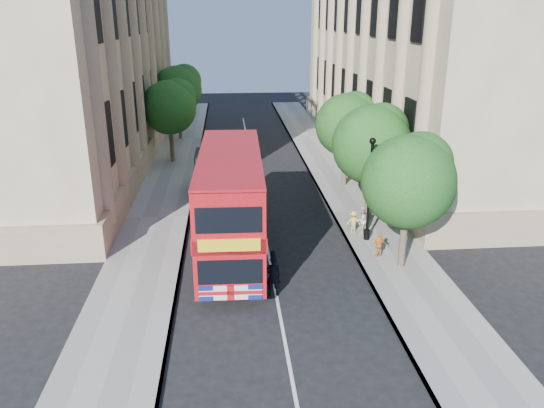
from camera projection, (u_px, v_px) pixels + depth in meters
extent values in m
plane|color=black|center=(279.00, 308.00, 20.49)|extent=(120.00, 120.00, 0.00)
cube|color=gray|center=(361.00, 212.00, 30.32)|extent=(3.50, 80.00, 0.12)
cube|color=gray|center=(158.00, 218.00, 29.39)|extent=(3.50, 80.00, 0.12)
cube|color=tan|center=(426.00, 38.00, 41.08)|extent=(12.00, 38.00, 18.00)
cube|color=tan|center=(60.00, 39.00, 38.85)|extent=(12.00, 38.00, 18.00)
cylinder|color=#473828|center=(403.00, 238.00, 23.29)|extent=(0.32, 0.32, 2.86)
sphere|color=#1D4617|center=(408.00, 182.00, 22.42)|extent=(4.00, 4.00, 4.00)
sphere|color=#1D4617|center=(420.00, 164.00, 22.62)|extent=(2.80, 2.80, 2.80)
sphere|color=#1D4617|center=(400.00, 172.00, 21.92)|extent=(2.60, 2.60, 2.60)
cylinder|color=#473828|center=(368.00, 194.00, 28.90)|extent=(0.32, 0.32, 2.99)
sphere|color=#1D4617|center=(371.00, 145.00, 27.98)|extent=(4.20, 4.20, 4.20)
sphere|color=#1D4617|center=(381.00, 130.00, 28.18)|extent=(2.94, 2.94, 2.94)
sphere|color=#1D4617|center=(364.00, 136.00, 27.48)|extent=(2.73, 2.73, 2.73)
cylinder|color=#473828|center=(345.00, 165.00, 34.54)|extent=(0.32, 0.32, 2.90)
sphere|color=#1D4617|center=(347.00, 125.00, 33.65)|extent=(4.00, 4.00, 4.00)
sphere|color=#1D4617|center=(355.00, 113.00, 33.85)|extent=(2.80, 2.80, 2.80)
sphere|color=#1D4617|center=(340.00, 118.00, 33.15)|extent=(2.60, 2.60, 2.60)
cylinder|color=#473828|center=(172.00, 143.00, 40.14)|extent=(0.32, 0.32, 2.99)
sphere|color=#1D4617|center=(169.00, 107.00, 39.22)|extent=(4.00, 4.00, 4.00)
sphere|color=#1D4617|center=(177.00, 97.00, 39.42)|extent=(2.80, 2.80, 2.80)
sphere|color=#1D4617|center=(162.00, 101.00, 38.72)|extent=(2.60, 2.60, 2.60)
cylinder|color=#473828|center=(180.00, 122.00, 47.61)|extent=(0.32, 0.32, 3.17)
sphere|color=#1D4617|center=(178.00, 90.00, 46.64)|extent=(4.20, 4.20, 4.20)
sphere|color=#1D4617|center=(185.00, 81.00, 46.82)|extent=(2.94, 2.94, 2.94)
sphere|color=#1D4617|center=(171.00, 84.00, 46.13)|extent=(2.73, 2.73, 2.73)
cylinder|color=black|center=(367.00, 234.00, 26.40)|extent=(0.30, 0.30, 0.50)
cylinder|color=black|center=(369.00, 192.00, 25.64)|extent=(0.14, 0.14, 5.00)
sphere|color=black|center=(373.00, 141.00, 24.80)|extent=(0.32, 0.32, 0.32)
cube|color=#A60B11|center=(231.00, 202.00, 24.22)|extent=(2.97, 10.41, 4.30)
cube|color=black|center=(231.00, 221.00, 24.54)|extent=(3.01, 9.76, 0.98)
cube|color=black|center=(230.00, 178.00, 23.85)|extent=(3.01, 9.76, 0.98)
cube|color=yellow|center=(229.00, 245.00, 19.31)|extent=(2.29, 0.13, 0.49)
cylinder|color=black|center=(201.00, 281.00, 21.43)|extent=(0.33, 1.10, 1.09)
cylinder|color=black|center=(261.00, 279.00, 21.57)|extent=(0.33, 1.10, 1.09)
cylinder|color=black|center=(209.00, 218.00, 28.08)|extent=(0.33, 1.10, 1.09)
cylinder|color=black|center=(256.00, 217.00, 28.23)|extent=(0.33, 1.10, 1.09)
cube|color=black|center=(210.00, 183.00, 31.61)|extent=(1.86, 1.67, 1.94)
cube|color=black|center=(210.00, 183.00, 30.79)|extent=(1.67, 0.10, 0.65)
cube|color=black|center=(211.00, 170.00, 33.45)|extent=(1.86, 2.97, 2.32)
cube|color=black|center=(211.00, 190.00, 33.31)|extent=(1.67, 4.45, 0.23)
cylinder|color=black|center=(197.00, 197.00, 31.75)|extent=(0.20, 0.74, 0.74)
cylinder|color=black|center=(225.00, 197.00, 31.88)|extent=(0.20, 0.74, 0.74)
cylinder|color=black|center=(199.00, 182.00, 34.61)|extent=(0.20, 0.74, 0.74)
cylinder|color=black|center=(224.00, 182.00, 34.75)|extent=(0.20, 0.74, 0.74)
imported|color=black|center=(273.00, 276.00, 21.13)|extent=(0.68, 0.49, 1.71)
imported|color=beige|center=(361.00, 220.00, 26.91)|extent=(0.92, 0.88, 1.49)
imported|color=orange|center=(379.00, 245.00, 24.36)|extent=(0.74, 0.45, 1.18)
imported|color=#E2B74D|center=(353.00, 222.00, 27.16)|extent=(0.77, 0.49, 1.14)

